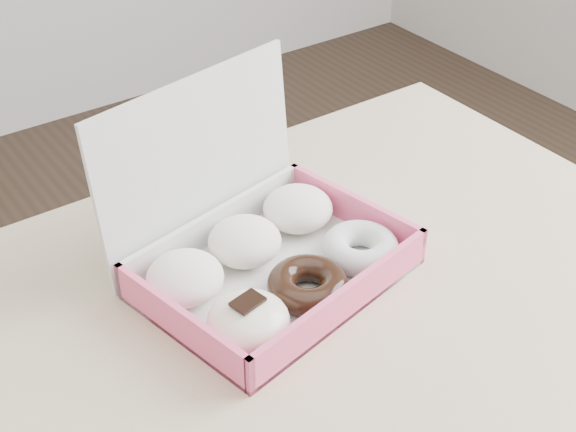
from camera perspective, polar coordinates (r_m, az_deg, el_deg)
donut_box at (r=0.92m, az=-1.82°, el=-2.56°), size 0.33×0.29×0.21m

